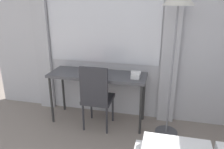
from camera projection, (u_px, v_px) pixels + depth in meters
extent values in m
cube|color=silver|center=(132.00, 30.00, 3.12)|extent=(4.65, 0.05, 2.70)
cube|color=white|center=(102.00, 11.00, 3.10)|extent=(1.69, 0.01, 1.50)
cube|color=silver|center=(41.00, 31.00, 3.38)|extent=(0.24, 0.06, 2.60)
cube|color=silver|center=(172.00, 36.00, 2.94)|extent=(0.24, 0.06, 2.60)
cube|color=#4C4C51|center=(97.00, 75.00, 3.12)|extent=(1.39, 0.48, 0.04)
cylinder|color=#333333|center=(51.00, 100.00, 3.21)|extent=(0.04, 0.04, 0.72)
cylinder|color=#333333|center=(141.00, 110.00, 2.92)|extent=(0.04, 0.04, 0.72)
cylinder|color=#333333|center=(63.00, 90.00, 3.57)|extent=(0.04, 0.04, 0.72)
cylinder|color=#333333|center=(144.00, 98.00, 3.28)|extent=(0.04, 0.04, 0.72)
cube|color=#333338|center=(98.00, 99.00, 3.09)|extent=(0.40, 0.40, 0.05)
cube|color=#333338|center=(94.00, 86.00, 2.84)|extent=(0.38, 0.04, 0.50)
cylinder|color=#333338|center=(83.00, 117.00, 3.05)|extent=(0.03, 0.03, 0.40)
cylinder|color=#333338|center=(107.00, 121.00, 2.97)|extent=(0.03, 0.03, 0.40)
cylinder|color=#333338|center=(91.00, 106.00, 3.36)|extent=(0.03, 0.03, 0.40)
cylinder|color=#333338|center=(113.00, 109.00, 3.28)|extent=(0.03, 0.03, 0.40)
cylinder|color=#4C4C51|center=(166.00, 132.00, 3.04)|extent=(0.30, 0.30, 0.03)
cylinder|color=gray|center=(172.00, 75.00, 2.75)|extent=(0.02, 0.02, 1.67)
cube|color=white|center=(136.00, 75.00, 2.95)|extent=(0.12, 0.18, 0.06)
cube|color=white|center=(136.00, 72.00, 2.94)|extent=(0.13, 0.06, 0.02)
cube|color=maroon|center=(90.00, 72.00, 3.16)|extent=(0.24, 0.24, 0.02)
cube|color=white|center=(90.00, 71.00, 3.15)|extent=(0.23, 0.22, 0.01)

